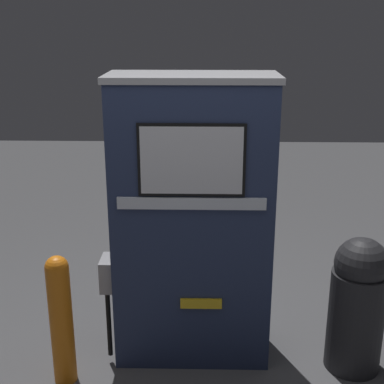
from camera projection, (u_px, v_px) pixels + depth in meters
ground_plane at (192, 369)px, 3.63m from camera, size 14.00×14.00×0.00m
gas_pump at (192, 223)px, 3.54m from camera, size 1.14×0.49×1.95m
safety_bollard at (61, 317)px, 3.39m from camera, size 0.15×0.15×0.89m
trash_bin at (357, 303)px, 3.53m from camera, size 0.37×0.37×0.94m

